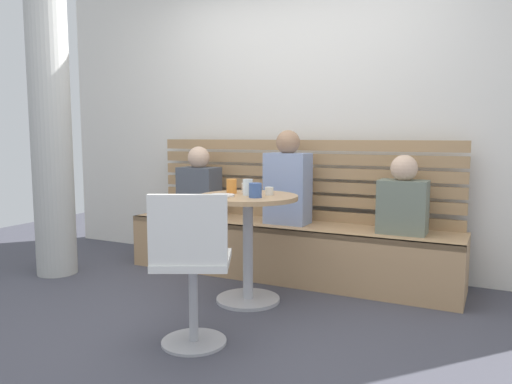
{
  "coord_description": "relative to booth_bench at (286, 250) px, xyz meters",
  "views": [
    {
      "loc": [
        1.51,
        -2.38,
        1.14
      ],
      "look_at": [
        -0.0,
        0.66,
        0.75
      ],
      "focal_mm": 34.37,
      "sensor_mm": 36.0,
      "label": 1
    }
  ],
  "objects": [
    {
      "name": "cup_espresso_small",
      "position": [
        0.12,
        -0.59,
        0.55
      ],
      "size": [
        0.06,
        0.06,
        0.05
      ],
      "primitive_type": "cylinder",
      "color": "silver",
      "rests_on": "cafe_table"
    },
    {
      "name": "cup_ceramic_white",
      "position": [
        -0.07,
        -0.53,
        0.55
      ],
      "size": [
        0.08,
        0.08,
        0.07
      ],
      "primitive_type": "cylinder",
      "color": "white",
      "rests_on": "cafe_table"
    },
    {
      "name": "cup_mug_blue",
      "position": [
        0.1,
        -0.74,
        0.57
      ],
      "size": [
        0.08,
        0.08,
        0.09
      ],
      "primitive_type": "cylinder",
      "color": "#3D5B9E",
      "rests_on": "cafe_table"
    },
    {
      "name": "cup_water_clear",
      "position": [
        -0.01,
        -0.66,
        0.57
      ],
      "size": [
        0.07,
        0.07,
        0.11
      ],
      "primitive_type": "cylinder",
      "color": "white",
      "rests_on": "cafe_table"
    },
    {
      "name": "concrete_pillar",
      "position": [
        -1.75,
        -0.75,
        1.18
      ],
      "size": [
        0.32,
        0.32,
        2.8
      ],
      "primitive_type": "cylinder",
      "color": "#B2B2AD",
      "rests_on": "ground"
    },
    {
      "name": "cup_tumbler_orange",
      "position": [
        -0.16,
        -0.6,
        0.57
      ],
      "size": [
        0.07,
        0.07,
        0.1
      ],
      "primitive_type": "cylinder",
      "color": "orange",
      "rests_on": "cafe_table"
    },
    {
      "name": "booth_backrest",
      "position": [
        0.0,
        0.24,
        0.56
      ],
      "size": [
        2.65,
        0.04,
        0.67
      ],
      "color": "#A68157",
      "rests_on": "booth_bench"
    },
    {
      "name": "back_wall",
      "position": [
        0.0,
        0.44,
        1.23
      ],
      "size": [
        5.2,
        0.1,
        2.9
      ],
      "primitive_type": "cube",
      "color": "silver",
      "rests_on": "ground"
    },
    {
      "name": "plate_small",
      "position": [
        -0.14,
        -0.78,
        0.52
      ],
      "size": [
        0.17,
        0.17,
        0.01
      ],
      "primitive_type": "cylinder",
      "color": "white",
      "rests_on": "cafe_table"
    },
    {
      "name": "booth_bench",
      "position": [
        0.0,
        0.0,
        0.0
      ],
      "size": [
        2.7,
        0.52,
        0.44
      ],
      "color": "tan",
      "rests_on": "ground"
    },
    {
      "name": "person_adult",
      "position": [
        0.01,
        0.01,
        0.55
      ],
      "size": [
        0.34,
        0.22,
        0.75
      ],
      "color": "#8C9EC6",
      "rests_on": "booth_bench"
    },
    {
      "name": "ground",
      "position": [
        0.0,
        -1.2,
        -0.22
      ],
      "size": [
        8.0,
        8.0,
        0.0
      ],
      "primitive_type": "plane",
      "color": "#42424C"
    },
    {
      "name": "cafe_table",
      "position": [
        -0.01,
        -0.66,
        0.3
      ],
      "size": [
        0.68,
        0.68,
        0.74
      ],
      "color": "#ADADB2",
      "rests_on": "ground"
    },
    {
      "name": "person_child_middle",
      "position": [
        0.9,
        0.01,
        0.46
      ],
      "size": [
        0.34,
        0.22,
        0.57
      ],
      "color": "slate",
      "rests_on": "booth_bench"
    },
    {
      "name": "white_chair",
      "position": [
        0.07,
        -1.46,
        0.24
      ],
      "size": [
        0.54,
        0.54,
        0.85
      ],
      "color": "#ADADB2",
      "rests_on": "ground"
    },
    {
      "name": "person_child_left",
      "position": [
        -0.83,
        0.01,
        0.49
      ],
      "size": [
        0.34,
        0.22,
        0.61
      ],
      "color": "#4C515B",
      "rests_on": "booth_bench"
    }
  ]
}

